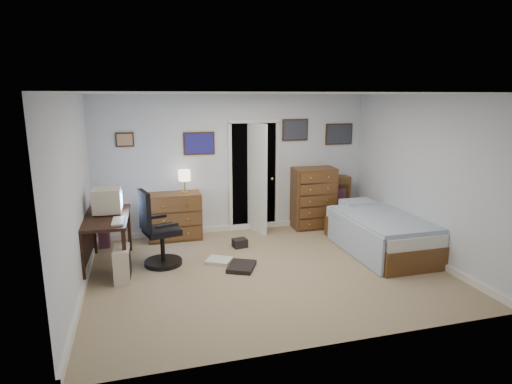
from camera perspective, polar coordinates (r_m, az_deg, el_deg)
floor at (r=6.31m, az=1.45°, el=-10.43°), size 5.00×4.00×0.02m
computer_desk at (r=6.60m, az=-20.06°, el=-4.58°), size 0.67×1.36×0.77m
crt_monitor at (r=6.64m, az=-19.22°, el=-1.11°), size 0.41×0.38×0.37m
keyboard at (r=6.19m, az=-17.90°, el=-3.70°), size 0.17×0.42×0.02m
pc_tower at (r=6.17m, az=-17.41°, el=-9.14°), size 0.23×0.44×0.46m
office_chair at (r=6.47m, az=-12.97°, el=-5.84°), size 0.68×0.68×1.15m
media_stack at (r=7.50m, az=-19.70°, el=-3.89°), size 0.18×0.18×0.84m
low_dresser at (r=7.62m, az=-10.83°, el=-3.20°), size 0.93×0.47×0.82m
table_lamp at (r=7.48m, az=-9.53°, el=2.10°), size 0.21×0.21×0.40m
doorway at (r=8.21m, az=-0.85°, el=2.42°), size 0.96×1.12×2.05m
tall_dresser at (r=8.17m, az=7.65°, el=-0.79°), size 0.81×0.50×1.16m
headboard_bookcase at (r=8.39m, az=8.87°, el=-1.00°), size 1.07×0.32×0.95m
bed at (r=7.22m, az=16.10°, el=-5.17°), size 1.10×2.03×0.66m
wall_posters at (r=7.89m, az=1.25°, el=7.45°), size 4.38×0.04×0.60m
floor_clutter at (r=6.63m, az=-2.78°, el=-8.78°), size 0.82×1.29×0.14m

